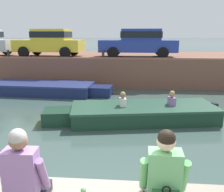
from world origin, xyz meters
name	(u,v)px	position (x,y,z in m)	size (l,w,h in m)	color
ground_plane	(112,120)	(0.00, 4.99, 0.00)	(400.00, 400.00, 0.00)	#384C47
far_quay_wall	(122,67)	(0.00, 12.98, 0.78)	(60.00, 6.00, 1.57)	brown
far_wall_coping	(120,58)	(0.00, 10.10, 1.61)	(60.00, 0.24, 0.08)	#925F4C
boat_moored_west_navy	(46,88)	(-3.50, 8.56, 0.27)	(6.03, 2.11, 0.53)	navy
motorboat_passing	(137,113)	(0.84, 5.00, 0.27)	(5.84, 2.44, 1.01)	#193828
car_left_inner_yellow	(50,42)	(-4.06, 11.31, 2.41)	(3.88, 2.07, 1.54)	yellow
car_centre_blue	(139,42)	(1.00, 11.31, 2.42)	(4.28, 2.07, 1.54)	#233893
mooring_bollard_west	(8,53)	(-6.09, 10.23, 1.81)	(0.15, 0.15, 0.45)	#2D2B28
mooring_bollard_mid	(103,54)	(-0.89, 10.23, 1.81)	(0.15, 0.15, 0.45)	#2D2B28
person_seated_left	(24,177)	(-0.53, -0.60, 1.28)	(0.54, 0.54, 0.97)	#282833
person_seated_right	(164,178)	(1.02, -0.50, 1.28)	(0.54, 0.53, 0.97)	#282833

